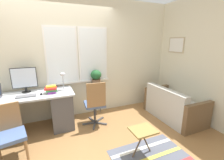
# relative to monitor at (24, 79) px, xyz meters

# --- Properties ---
(ground_plane) EXTENTS (14.00, 14.00, 0.00)m
(ground_plane) POSITION_rel_monitor_xyz_m (0.69, -0.52, -1.03)
(ground_plane) COLOR #9E7042
(wall_back_with_window) EXTENTS (9.00, 0.12, 2.70)m
(wall_back_with_window) POSITION_rel_monitor_xyz_m (0.70, 0.24, 0.32)
(wall_back_with_window) COLOR beige
(wall_back_with_window) RESTS_ON ground_plane
(wall_right_with_picture) EXTENTS (0.08, 9.00, 2.70)m
(wall_right_with_picture) POSITION_rel_monitor_xyz_m (3.47, -0.52, 0.32)
(wall_right_with_picture) COLOR beige
(wall_right_with_picture) RESTS_ON ground_plane
(desk) EXTENTS (1.63, 0.68, 0.77)m
(desk) POSITION_rel_monitor_xyz_m (0.04, -0.18, -0.63)
(desk) COLOR #B2B7BC
(desk) RESTS_ON ground_plane
(monitor) EXTENTS (0.44, 0.16, 0.49)m
(monitor) POSITION_rel_monitor_xyz_m (0.00, 0.00, 0.00)
(monitor) COLOR black
(monitor) RESTS_ON desk
(keyboard) EXTENTS (0.33, 0.14, 0.02)m
(keyboard) POSITION_rel_monitor_xyz_m (0.03, -0.27, -0.25)
(keyboard) COLOR slate
(keyboard) RESTS_ON desk
(mouse) EXTENTS (0.04, 0.07, 0.03)m
(mouse) POSITION_rel_monitor_xyz_m (0.27, -0.28, -0.25)
(mouse) COLOR black
(mouse) RESTS_ON desk
(desk_lamp) EXTENTS (0.16, 0.16, 0.36)m
(desk_lamp) POSITION_rel_monitor_xyz_m (0.69, -0.12, -0.02)
(desk_lamp) COLOR #ADADB2
(desk_lamp) RESTS_ON desk
(book_stack) EXTENTS (0.23, 0.19, 0.14)m
(book_stack) POSITION_rel_monitor_xyz_m (0.45, -0.24, -0.19)
(book_stack) COLOR purple
(book_stack) RESTS_ON desk
(desk_chair_wooden) EXTENTS (0.47, 0.48, 0.84)m
(desk_chair_wooden) POSITION_rel_monitor_xyz_m (-0.17, -0.85, -0.59)
(desk_chair_wooden) COLOR olive
(desk_chair_wooden) RESTS_ON ground_plane
(office_chair_swivel) EXTENTS (0.52, 0.53, 0.97)m
(office_chair_swivel) POSITION_rel_monitor_xyz_m (1.26, -0.44, -0.53)
(office_chair_swivel) COLOR #47474C
(office_chair_swivel) RESTS_ON ground_plane
(couch_loveseat) EXTENTS (0.71, 1.32, 0.74)m
(couch_loveseat) POSITION_rel_monitor_xyz_m (3.00, -0.84, -0.76)
(couch_loveseat) COLOR beige
(couch_loveseat) RESTS_ON ground_plane
(plant_stand) EXTENTS (0.22, 0.22, 0.73)m
(plant_stand) POSITION_rel_monitor_xyz_m (1.46, 0.09, -0.42)
(plant_stand) COLOR #333338
(plant_stand) RESTS_ON ground_plane
(potted_plant) EXTENTS (0.25, 0.25, 0.36)m
(potted_plant) POSITION_rel_monitor_xyz_m (1.46, 0.09, -0.11)
(potted_plant) COLOR brown
(potted_plant) RESTS_ON plant_stand
(floor_rug_striped) EXTENTS (1.17, 0.84, 0.01)m
(floor_rug_striped) POSITION_rel_monitor_xyz_m (1.77, -1.69, -1.03)
(floor_rug_striped) COLOR #565B6B
(floor_rug_striped) RESTS_ON ground_plane
(folding_stool) EXTENTS (0.37, 0.32, 0.45)m
(folding_stool) POSITION_rel_monitor_xyz_m (1.68, -1.56, -0.64)
(folding_stool) COLOR olive
(folding_stool) RESTS_ON ground_plane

